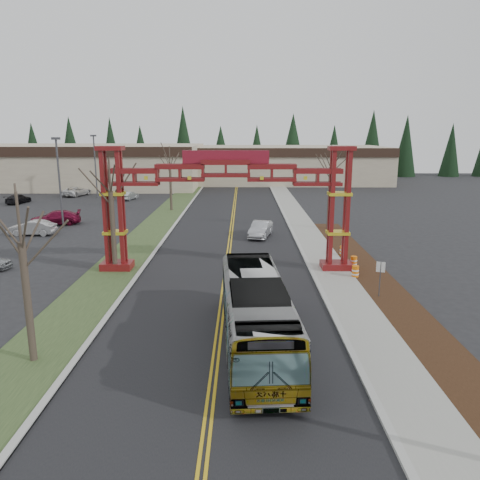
{
  "coord_description": "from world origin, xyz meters",
  "views": [
    {
      "loc": [
        1.22,
        -14.8,
        9.86
      ],
      "look_at": [
        1.02,
        12.71,
        3.47
      ],
      "focal_mm": 35.0,
      "sensor_mm": 36.0,
      "label": 1
    }
  ],
  "objects_px": {
    "bare_tree_median_far": "(170,163)",
    "parked_car_far_a": "(129,196)",
    "retail_building_east": "(287,164)",
    "bare_tree_right_far": "(331,168)",
    "transit_bus": "(256,313)",
    "gateway_arch": "(226,188)",
    "barrel_south": "(355,272)",
    "barrel_mid": "(354,262)",
    "barrel_north": "(343,251)",
    "parked_car_near_b": "(32,228)",
    "parked_car_far_c": "(18,199)",
    "parked_car_mid_a": "(55,218)",
    "street_sign": "(380,272)",
    "retail_building_west": "(74,166)",
    "light_pole_near": "(59,176)",
    "silver_sedan": "(261,229)",
    "bare_tree_median_mid": "(111,192)",
    "parked_car_far_b": "(77,191)",
    "light_pole_far": "(95,162)",
    "bare_tree_median_near": "(21,243)"
  },
  "relations": [
    {
      "from": "transit_bus",
      "to": "barrel_mid",
      "type": "height_order",
      "value": "transit_bus"
    },
    {
      "from": "light_pole_near",
      "to": "parked_car_far_c",
      "type": "bearing_deg",
      "value": 127.14
    },
    {
      "from": "gateway_arch",
      "to": "barrel_mid",
      "type": "height_order",
      "value": "gateway_arch"
    },
    {
      "from": "barrel_south",
      "to": "barrel_mid",
      "type": "distance_m",
      "value": 2.55
    },
    {
      "from": "parked_car_near_b",
      "to": "light_pole_near",
      "type": "xyz_separation_m",
      "value": [
        1.47,
        4.01,
        4.66
      ]
    },
    {
      "from": "parked_car_near_b",
      "to": "street_sign",
      "type": "bearing_deg",
      "value": 58.54
    },
    {
      "from": "transit_bus",
      "to": "parked_car_far_c",
      "type": "xyz_separation_m",
      "value": [
        -32.25,
        44.77,
        -1.02
      ]
    },
    {
      "from": "bare_tree_median_mid",
      "to": "light_pole_far",
      "type": "distance_m",
      "value": 40.5
    },
    {
      "from": "retail_building_east",
      "to": "barrel_south",
      "type": "xyz_separation_m",
      "value": [
        -1.07,
        -63.91,
        -3.06
      ]
    },
    {
      "from": "bare_tree_median_far",
      "to": "parked_car_far_a",
      "type": "bearing_deg",
      "value": 128.78
    },
    {
      "from": "bare_tree_median_far",
      "to": "barrel_south",
      "type": "bearing_deg",
      "value": -59.14
    },
    {
      "from": "retail_building_west",
      "to": "bare_tree_median_mid",
      "type": "height_order",
      "value": "bare_tree_median_mid"
    },
    {
      "from": "parked_car_mid_a",
      "to": "parked_car_far_c",
      "type": "distance_m",
      "value": 19.11
    },
    {
      "from": "bare_tree_right_far",
      "to": "silver_sedan",
      "type": "bearing_deg",
      "value": -152.67
    },
    {
      "from": "parked_car_mid_a",
      "to": "light_pole_near",
      "type": "height_order",
      "value": "light_pole_near"
    },
    {
      "from": "transit_bus",
      "to": "gateway_arch",
      "type": "bearing_deg",
      "value": 94.52
    },
    {
      "from": "parked_car_mid_a",
      "to": "silver_sedan",
      "type": "bearing_deg",
      "value": 59.25
    },
    {
      "from": "parked_car_far_b",
      "to": "bare_tree_median_near",
      "type": "distance_m",
      "value": 57.02
    },
    {
      "from": "bare_tree_median_mid",
      "to": "barrel_north",
      "type": "height_order",
      "value": "bare_tree_median_mid"
    },
    {
      "from": "transit_bus",
      "to": "barrel_south",
      "type": "xyz_separation_m",
      "value": [
        7.13,
        10.55,
        -1.21
      ]
    },
    {
      "from": "street_sign",
      "to": "barrel_mid",
      "type": "relative_size",
      "value": 2.55
    },
    {
      "from": "parked_car_mid_a",
      "to": "bare_tree_right_far",
      "type": "bearing_deg",
      "value": 69.85
    },
    {
      "from": "retail_building_east",
      "to": "barrel_mid",
      "type": "distance_m",
      "value": 61.48
    },
    {
      "from": "parked_car_far_c",
      "to": "barrel_north",
      "type": "distance_m",
      "value": 48.87
    },
    {
      "from": "bare_tree_median_mid",
      "to": "light_pole_near",
      "type": "height_order",
      "value": "light_pole_near"
    },
    {
      "from": "parked_car_near_b",
      "to": "parked_car_far_c",
      "type": "height_order",
      "value": "parked_car_near_b"
    },
    {
      "from": "retail_building_east",
      "to": "bare_tree_right_far",
      "type": "relative_size",
      "value": 4.45
    },
    {
      "from": "transit_bus",
      "to": "bare_tree_median_mid",
      "type": "height_order",
      "value": "bare_tree_median_mid"
    },
    {
      "from": "parked_car_far_a",
      "to": "street_sign",
      "type": "relative_size",
      "value": 1.66
    },
    {
      "from": "barrel_south",
      "to": "barrel_mid",
      "type": "xyz_separation_m",
      "value": [
        0.47,
        2.51,
        -0.0
      ]
    },
    {
      "from": "barrel_south",
      "to": "barrel_north",
      "type": "bearing_deg",
      "value": 86.77
    },
    {
      "from": "retail_building_west",
      "to": "light_pole_near",
      "type": "distance_m",
      "value": 40.21
    },
    {
      "from": "retail_building_west",
      "to": "silver_sedan",
      "type": "distance_m",
      "value": 54.19
    },
    {
      "from": "silver_sedan",
      "to": "bare_tree_median_mid",
      "type": "xyz_separation_m",
      "value": [
        -10.89,
        -11.5,
        5.06
      ]
    },
    {
      "from": "gateway_arch",
      "to": "street_sign",
      "type": "distance_m",
      "value": 11.96
    },
    {
      "from": "parked_car_far_c",
      "to": "parked_car_far_b",
      "type": "bearing_deg",
      "value": -118.1
    },
    {
      "from": "gateway_arch",
      "to": "transit_bus",
      "type": "bearing_deg",
      "value": -81.81
    },
    {
      "from": "retail_building_west",
      "to": "transit_bus",
      "type": "distance_m",
      "value": 73.71
    },
    {
      "from": "gateway_arch",
      "to": "barrel_mid",
      "type": "distance_m",
      "value": 10.93
    },
    {
      "from": "gateway_arch",
      "to": "parked_car_near_b",
      "type": "bearing_deg",
      "value": 148.96
    },
    {
      "from": "retail_building_east",
      "to": "parked_car_mid_a",
      "type": "distance_m",
      "value": 53.77
    },
    {
      "from": "bare_tree_median_mid",
      "to": "bare_tree_median_far",
      "type": "xyz_separation_m",
      "value": [
        0.0,
        26.89,
        0.16
      ]
    },
    {
      "from": "parked_car_near_b",
      "to": "parked_car_far_c",
      "type": "distance_m",
      "value": 23.42
    },
    {
      "from": "parked_car_near_b",
      "to": "light_pole_near",
      "type": "distance_m",
      "value": 6.32
    },
    {
      "from": "parked_car_far_b",
      "to": "barrel_south",
      "type": "xyz_separation_m",
      "value": [
        33.89,
        -42.19,
        -0.28
      ]
    },
    {
      "from": "bare_tree_median_mid",
      "to": "barrel_south",
      "type": "height_order",
      "value": "bare_tree_median_mid"
    },
    {
      "from": "barrel_mid",
      "to": "barrel_north",
      "type": "height_order",
      "value": "barrel_mid"
    },
    {
      "from": "parked_car_far_c",
      "to": "retail_building_west",
      "type": "bearing_deg",
      "value": -84.73
    },
    {
      "from": "silver_sedan",
      "to": "parked_car_far_c",
      "type": "distance_m",
      "value": 39.54
    },
    {
      "from": "parked_car_mid_a",
      "to": "bare_tree_median_mid",
      "type": "height_order",
      "value": "bare_tree_median_mid"
    }
  ]
}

